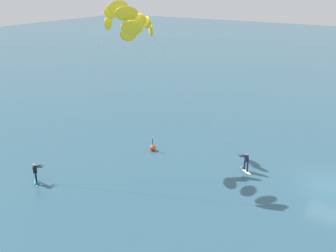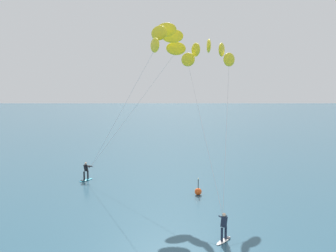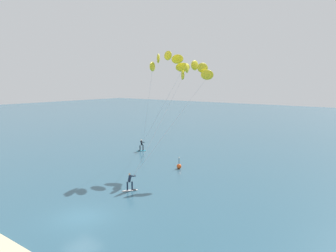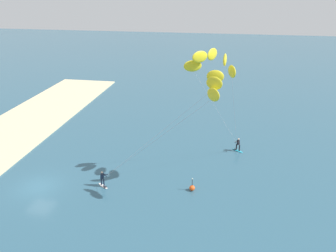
{
  "view_description": "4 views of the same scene",
  "coord_description": "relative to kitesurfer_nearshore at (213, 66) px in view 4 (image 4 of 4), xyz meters",
  "views": [
    {
      "loc": [
        -27.57,
        -2.49,
        14.8
      ],
      "look_at": [
        -4.61,
        11.94,
        4.06
      ],
      "focal_mm": 38.91,
      "sensor_mm": 36.0,
      "label": 1
    },
    {
      "loc": [
        -4.38,
        -15.5,
        9.43
      ],
      "look_at": [
        -4.26,
        15.43,
        5.51
      ],
      "focal_mm": 42.81,
      "sensor_mm": 36.0,
      "label": 2
    },
    {
      "loc": [
        18.97,
        -14.24,
        10.05
      ],
      "look_at": [
        -3.63,
        15.35,
        4.82
      ],
      "focal_mm": 34.6,
      "sensor_mm": 36.0,
      "label": 3
    },
    {
      "loc": [
        28.03,
        18.27,
        19.0
      ],
      "look_at": [
        -8.73,
        11.67,
        3.92
      ],
      "focal_mm": 38.01,
      "sensor_mm": 36.0,
      "label": 4
    }
  ],
  "objects": [
    {
      "name": "ground_plane",
      "position": [
        4.83,
        -16.65,
        -11.82
      ],
      "size": [
        240.0,
        240.0,
        0.0
      ],
      "primitive_type": "plane",
      "color": "#2D566B"
    },
    {
      "name": "kitesurfer_nearshore",
      "position": [
        0.0,
        0.0,
        0.0
      ],
      "size": [
        9.55,
        6.66,
        13.52
      ],
      "color": "#23ADD1",
      "rests_on": "ground"
    },
    {
      "name": "kitesurfer_mid_water",
      "position": [
        3.7,
        -0.15,
        -1.13
      ],
      "size": [
        4.54,
        12.1,
        12.31
      ],
      "color": "white",
      "rests_on": "ground"
    },
    {
      "name": "marker_buoy",
      "position": [
        2.84,
        -1.36,
        -11.52
      ],
      "size": [
        0.56,
        0.56,
        1.38
      ],
      "color": "#EA5119",
      "rests_on": "ground"
    }
  ]
}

